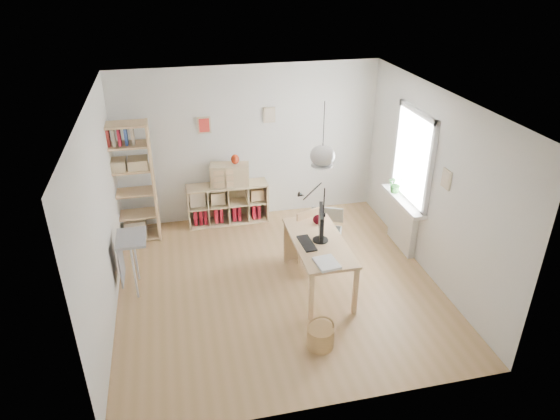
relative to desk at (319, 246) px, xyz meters
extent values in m
plane|color=tan|center=(-0.55, 0.15, -0.66)|extent=(4.50, 4.50, 0.00)
plane|color=white|center=(-0.55, 2.40, 0.69)|extent=(4.50, 0.00, 4.50)
plane|color=white|center=(-0.55, -2.10, 0.69)|extent=(4.50, 0.00, 4.50)
plane|color=white|center=(-2.80, 0.15, 0.69)|extent=(0.00, 4.50, 4.50)
plane|color=white|center=(1.70, 0.15, 0.69)|extent=(0.00, 4.50, 4.50)
plane|color=silver|center=(-0.55, 0.15, 2.04)|extent=(4.50, 4.50, 0.00)
cylinder|color=black|center=(0.00, 0.00, 1.70)|extent=(0.01, 0.01, 0.68)
ellipsoid|color=white|center=(0.00, 0.00, 1.34)|extent=(0.32, 0.32, 0.27)
cube|color=white|center=(1.69, 0.75, 0.89)|extent=(0.03, 1.00, 1.30)
cube|color=white|center=(1.66, 0.21, 0.89)|extent=(0.06, 0.08, 1.46)
cube|color=white|center=(1.66, 1.29, 0.89)|extent=(0.06, 0.08, 1.46)
cube|color=white|center=(1.66, 0.75, 1.58)|extent=(0.06, 1.16, 0.08)
cube|color=white|center=(1.66, 0.75, 0.20)|extent=(0.06, 1.16, 0.08)
cube|color=white|center=(1.64, 0.75, -0.26)|extent=(0.10, 0.80, 0.80)
cube|color=white|center=(1.59, 0.75, 0.17)|extent=(0.22, 1.20, 0.06)
cube|color=#DFB080|center=(0.00, 0.00, 0.07)|extent=(0.70, 1.50, 0.04)
cube|color=#DFB080|center=(-0.30, -0.70, -0.30)|extent=(0.06, 0.06, 0.71)
cube|color=#DFB080|center=(-0.30, 0.70, -0.30)|extent=(0.06, 0.06, 0.71)
cube|color=#DFB080|center=(0.30, -0.70, -0.30)|extent=(0.06, 0.06, 0.71)
cube|color=#DFB080|center=(0.30, 0.70, -0.30)|extent=(0.06, 0.06, 0.71)
cube|color=beige|center=(-1.00, 2.19, -0.64)|extent=(1.40, 0.38, 0.03)
cube|color=beige|center=(-1.00, 2.19, 0.05)|extent=(1.40, 0.38, 0.03)
cube|color=beige|center=(-1.69, 2.19, -0.30)|extent=(0.03, 0.38, 0.72)
cube|color=beige|center=(-0.32, 2.19, -0.30)|extent=(0.03, 0.38, 0.72)
cube|color=beige|center=(-1.00, 2.37, -0.30)|extent=(1.40, 0.02, 0.72)
cube|color=maroon|center=(-1.58, 2.21, -0.47)|extent=(0.06, 0.26, 0.30)
cube|color=maroon|center=(-1.49, 2.21, -0.47)|extent=(0.05, 0.26, 0.30)
cube|color=maroon|center=(-1.41, 2.21, -0.47)|extent=(0.05, 0.26, 0.30)
cube|color=maroon|center=(-1.22, 2.21, -0.47)|extent=(0.05, 0.26, 0.30)
cube|color=maroon|center=(-1.13, 2.21, -0.47)|extent=(0.05, 0.26, 0.30)
cube|color=maroon|center=(-0.90, 2.21, -0.47)|extent=(0.06, 0.26, 0.30)
cube|color=maroon|center=(-0.81, 2.21, -0.47)|extent=(0.06, 0.26, 0.30)
cube|color=maroon|center=(-0.55, 2.21, -0.47)|extent=(0.06, 0.26, 0.30)
cube|color=maroon|center=(-0.46, 2.21, -0.47)|extent=(0.05, 0.26, 0.30)
cube|color=#DFB080|center=(-2.96, 1.95, 0.34)|extent=(0.04, 0.38, 2.00)
cube|color=#DFB080|center=(-2.20, 1.95, 0.34)|extent=(0.04, 0.38, 2.00)
cube|color=#DFB080|center=(-2.58, 1.95, -0.61)|extent=(0.76, 0.38, 0.03)
cube|color=#DFB080|center=(-2.58, 1.95, -0.21)|extent=(0.76, 0.38, 0.03)
cube|color=#DFB080|center=(-2.58, 1.95, 0.19)|extent=(0.76, 0.38, 0.03)
cube|color=#DFB080|center=(-2.58, 1.95, 0.59)|extent=(0.76, 0.38, 0.03)
cube|color=#DFB080|center=(-2.58, 1.95, 0.99)|extent=(0.76, 0.38, 0.03)
cube|color=#DFB080|center=(-2.58, 1.95, 1.32)|extent=(0.76, 0.38, 0.03)
cube|color=navy|center=(-2.86, 1.95, 1.14)|extent=(0.04, 0.18, 0.26)
cube|color=maroon|center=(-2.78, 1.95, 1.14)|extent=(0.04, 0.18, 0.26)
cube|color=beige|center=(-2.70, 1.95, 1.14)|extent=(0.04, 0.18, 0.26)
cube|color=maroon|center=(-2.62, 1.95, 1.14)|extent=(0.04, 0.18, 0.26)
cube|color=navy|center=(-2.52, 1.95, 1.14)|extent=(0.04, 0.18, 0.26)
cube|color=beige|center=(-2.42, 1.95, 1.14)|extent=(0.04, 0.18, 0.26)
cube|color=gray|center=(-2.52, 0.50, 0.17)|extent=(0.40, 0.55, 0.04)
cylinder|color=white|center=(-2.52, 0.28, -0.25)|extent=(0.03, 0.03, 0.82)
cylinder|color=white|center=(-2.52, 0.72, -0.25)|extent=(0.03, 0.03, 0.82)
cube|color=gray|center=(-2.70, 0.50, -0.16)|extent=(0.02, 0.50, 0.62)
cube|color=gray|center=(0.11, 0.51, -0.20)|extent=(0.55, 0.55, 0.06)
cube|color=#DFB080|center=(0.01, 0.27, -0.44)|extent=(0.05, 0.05, 0.42)
cube|color=#DFB080|center=(-0.12, 0.61, -0.44)|extent=(0.05, 0.05, 0.42)
cube|color=#DFB080|center=(0.35, 0.40, -0.44)|extent=(0.05, 0.05, 0.42)
cube|color=#DFB080|center=(0.21, 0.74, -0.44)|extent=(0.05, 0.05, 0.42)
cube|color=#DFB080|center=(0.04, 0.69, 0.02)|extent=(0.41, 0.19, 0.38)
cylinder|color=#A07248|center=(-0.32, -1.21, -0.52)|extent=(0.33, 0.33, 0.27)
torus|color=#A07248|center=(-0.32, -1.21, -0.36)|extent=(0.34, 0.06, 0.34)
cube|color=silver|center=(0.43, 1.07, -0.65)|extent=(0.63, 0.55, 0.02)
cube|color=silver|center=(0.20, 1.17, -0.52)|extent=(0.17, 0.34, 0.27)
cube|color=silver|center=(0.67, 0.96, -0.52)|extent=(0.17, 0.34, 0.27)
cube|color=silver|center=(0.36, 0.91, -0.52)|extent=(0.49, 0.24, 0.27)
cube|color=silver|center=(0.51, 1.22, -0.52)|extent=(0.49, 0.24, 0.27)
cube|color=silver|center=(0.57, 1.37, -0.27)|extent=(0.55, 0.38, 0.34)
sphere|color=yellow|center=(0.29, 1.07, -0.46)|extent=(0.12, 0.12, 0.12)
sphere|color=#1980B5|center=(0.54, 1.07, -0.46)|extent=(0.12, 0.12, 0.12)
sphere|color=#C95019|center=(0.41, 1.06, -0.46)|extent=(0.12, 0.12, 0.12)
sphere|color=#357E2D|center=(0.54, 0.94, -0.46)|extent=(0.12, 0.12, 0.12)
cylinder|color=black|center=(0.02, 0.00, 0.10)|extent=(0.22, 0.22, 0.02)
cylinder|color=black|center=(0.02, 0.00, 0.16)|extent=(0.05, 0.05, 0.10)
cube|color=black|center=(0.02, 0.00, 0.39)|extent=(0.19, 0.53, 0.35)
cube|color=black|center=(-0.19, -0.05, 0.10)|extent=(0.19, 0.44, 0.02)
cylinder|color=black|center=(0.27, 0.67, 0.12)|extent=(0.07, 0.07, 0.04)
cylinder|color=black|center=(0.27, 0.67, 0.34)|extent=(0.02, 0.02, 0.44)
cone|color=black|center=(-0.11, 0.57, 0.54)|extent=(0.11, 0.08, 0.10)
sphere|color=#4A0912|center=(0.12, 0.46, 0.16)|extent=(0.14, 0.14, 0.14)
cube|color=white|center=(-0.07, -0.58, 0.11)|extent=(0.31, 0.37, 0.03)
cube|color=beige|center=(-0.94, 2.19, 0.25)|extent=(0.70, 0.41, 0.37)
ellipsoid|color=maroon|center=(-0.84, 2.19, 0.52)|extent=(0.14, 0.14, 0.17)
imported|color=#255E23|center=(1.57, 1.01, 0.35)|extent=(0.28, 0.25, 0.28)
camera|label=1|loc=(-1.82, -5.65, 3.64)|focal=32.00mm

